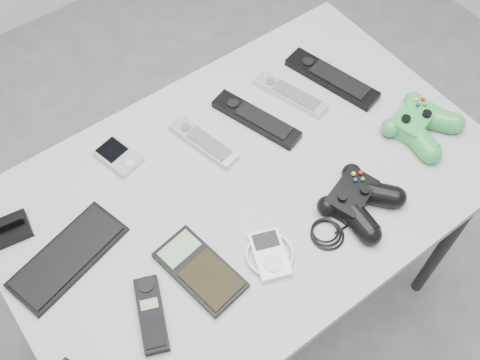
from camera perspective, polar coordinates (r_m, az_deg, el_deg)
floor at (r=1.89m, az=0.68°, el=-14.43°), size 3.50×3.50×0.00m
desk at (r=1.31m, az=0.70°, el=-1.83°), size 1.09×0.70×0.73m
pda_keyboard at (r=1.21m, az=-17.07°, el=-7.42°), size 0.27×0.16×0.02m
dock_bracket at (r=1.27m, az=-22.30°, el=-4.41°), size 0.08×0.08×0.04m
pda at (r=1.31m, az=-12.26°, el=2.41°), size 0.09×0.12×0.02m
remote_silver_a at (r=1.31m, az=-3.75°, el=3.93°), size 0.09×0.19×0.02m
remote_black_a at (r=1.35m, az=1.65°, el=6.24°), size 0.12×0.23×0.02m
remote_black_b at (r=1.45m, az=9.32°, el=10.18°), size 0.12×0.26×0.02m
remote_silver_b at (r=1.40m, az=5.10°, el=8.73°), size 0.10×0.20×0.02m
cordless_handset at (r=1.12m, az=-9.00°, el=-13.31°), size 0.10×0.16×0.02m
calculator at (r=1.15m, az=-4.09°, el=-9.09°), size 0.12×0.20×0.02m
mp3_player at (r=1.16m, az=3.05°, el=-7.56°), size 0.13×0.14×0.02m
controller_black at (r=1.23m, az=11.90°, el=-1.89°), size 0.31×0.24×0.05m
controller_green at (r=1.38m, az=17.78°, el=5.57°), size 0.20×0.21×0.05m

